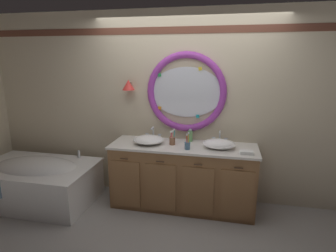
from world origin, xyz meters
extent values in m
plane|color=gray|center=(0.00, 0.00, 0.00)|extent=(14.00, 14.00, 0.00)
cube|color=beige|center=(0.00, 0.59, 1.30)|extent=(6.40, 0.08, 2.60)
cube|color=brown|center=(0.00, 0.55, 2.32)|extent=(6.27, 0.01, 0.09)
ellipsoid|color=silver|center=(0.00, 0.54, 1.52)|extent=(0.99, 0.02, 0.67)
torus|color=purple|center=(0.00, 0.53, 1.52)|extent=(1.08, 0.09, 1.08)
cube|color=silver|center=(0.50, 0.52, 1.50)|extent=(0.05, 0.01, 0.05)
cube|color=yellow|center=(0.18, 0.52, 1.84)|extent=(0.05, 0.01, 0.05)
cube|color=green|center=(-0.36, 0.52, 1.75)|extent=(0.05, 0.01, 0.05)
cube|color=orange|center=(-0.37, 0.52, 1.30)|extent=(0.05, 0.01, 0.05)
cube|color=teal|center=(0.17, 0.52, 1.20)|extent=(0.05, 0.01, 0.05)
cylinder|color=#4C3823|center=(-0.79, 0.51, 1.63)|extent=(0.02, 0.09, 0.02)
cone|color=red|center=(-0.79, 0.46, 1.61)|extent=(0.17, 0.17, 0.14)
cube|color=olive|center=(0.01, 0.26, 0.42)|extent=(1.87, 0.58, 0.83)
cube|color=silver|center=(0.01, 0.26, 0.85)|extent=(1.91, 0.62, 0.03)
cube|color=silver|center=(0.01, 0.54, 0.77)|extent=(1.87, 0.02, 0.11)
cube|color=olive|center=(-0.69, -0.04, 0.38)|extent=(0.39, 0.02, 0.63)
cylinder|color=#422D1E|center=(-0.69, -0.05, 0.73)|extent=(0.10, 0.01, 0.01)
cube|color=olive|center=(-0.22, -0.04, 0.38)|extent=(0.39, 0.02, 0.63)
cylinder|color=#422D1E|center=(-0.22, -0.05, 0.73)|extent=(0.10, 0.01, 0.01)
cube|color=olive|center=(0.25, -0.04, 0.38)|extent=(0.39, 0.02, 0.63)
cylinder|color=#422D1E|center=(0.25, -0.05, 0.73)|extent=(0.10, 0.01, 0.01)
cube|color=olive|center=(0.72, -0.04, 0.38)|extent=(0.39, 0.02, 0.63)
cylinder|color=#422D1E|center=(0.72, -0.05, 0.73)|extent=(0.10, 0.01, 0.01)
cube|color=white|center=(-1.99, -0.05, 0.26)|extent=(1.55, 0.94, 0.53)
ellipsoid|color=white|center=(-1.99, -0.05, 0.48)|extent=(1.27, 0.74, 0.28)
cube|color=white|center=(-1.99, -0.05, 0.52)|extent=(1.58, 0.97, 0.02)
cylinder|color=silver|center=(-1.56, 0.36, 0.58)|extent=(0.04, 0.04, 0.11)
cylinder|color=silver|center=(-1.99, -0.05, 0.48)|extent=(0.04, 0.04, 0.01)
ellipsoid|color=white|center=(-0.45, 0.23, 0.92)|extent=(0.38, 0.33, 0.11)
torus|color=white|center=(-0.45, 0.23, 0.92)|extent=(0.40, 0.40, 0.02)
cylinder|color=silver|center=(-0.45, 0.23, 0.92)|extent=(0.03, 0.03, 0.01)
ellipsoid|color=white|center=(0.47, 0.23, 0.92)|extent=(0.38, 0.27, 0.12)
torus|color=white|center=(0.47, 0.23, 0.93)|extent=(0.40, 0.40, 0.02)
cylinder|color=silver|center=(0.47, 0.23, 0.93)|extent=(0.03, 0.03, 0.01)
cylinder|color=silver|center=(-0.45, 0.48, 0.87)|extent=(0.05, 0.05, 0.02)
cylinder|color=silver|center=(-0.45, 0.48, 0.96)|extent=(0.02, 0.02, 0.14)
sphere|color=silver|center=(-0.45, 0.48, 1.03)|extent=(0.03, 0.03, 0.03)
cylinder|color=silver|center=(-0.45, 0.42, 1.03)|extent=(0.02, 0.10, 0.02)
cylinder|color=silver|center=(-0.54, 0.48, 0.89)|extent=(0.04, 0.04, 0.06)
cylinder|color=silver|center=(-0.36, 0.48, 0.89)|extent=(0.04, 0.04, 0.06)
cube|color=silver|center=(-0.54, 0.48, 0.93)|extent=(0.05, 0.01, 0.01)
cube|color=silver|center=(-0.36, 0.48, 0.93)|extent=(0.05, 0.01, 0.01)
cylinder|color=silver|center=(0.47, 0.48, 0.87)|extent=(0.05, 0.05, 0.02)
cylinder|color=silver|center=(0.47, 0.48, 0.95)|extent=(0.02, 0.02, 0.13)
sphere|color=silver|center=(0.47, 0.48, 1.02)|extent=(0.03, 0.03, 0.03)
cylinder|color=silver|center=(0.47, 0.43, 1.02)|extent=(0.02, 0.10, 0.02)
cylinder|color=silver|center=(0.39, 0.48, 0.89)|extent=(0.04, 0.04, 0.06)
cylinder|color=silver|center=(0.55, 0.48, 0.89)|extent=(0.04, 0.04, 0.06)
cube|color=silver|center=(0.39, 0.48, 0.93)|extent=(0.05, 0.01, 0.01)
cube|color=silver|center=(0.55, 0.48, 0.93)|extent=(0.05, 0.01, 0.01)
cylinder|color=#996647|center=(-0.13, 0.25, 0.91)|extent=(0.08, 0.08, 0.10)
torus|color=#996647|center=(-0.13, 0.25, 0.97)|extent=(0.08, 0.08, 0.01)
cylinder|color=#19ADB2|center=(-0.11, 0.26, 0.97)|extent=(0.03, 0.01, 0.18)
cube|color=white|center=(-0.11, 0.26, 1.07)|extent=(0.02, 0.02, 0.02)
cylinder|color=yellow|center=(-0.13, 0.27, 0.95)|extent=(0.03, 0.04, 0.15)
cube|color=white|center=(-0.13, 0.27, 1.04)|extent=(0.02, 0.02, 0.03)
cylinder|color=#E0383D|center=(-0.15, 0.25, 0.95)|extent=(0.03, 0.01, 0.15)
cube|color=white|center=(-0.15, 0.25, 1.04)|extent=(0.02, 0.02, 0.02)
cylinder|color=pink|center=(-0.13, 0.23, 0.96)|extent=(0.01, 0.02, 0.16)
cube|color=white|center=(-0.13, 0.23, 1.05)|extent=(0.02, 0.02, 0.02)
cylinder|color=slate|center=(0.09, 0.11, 0.91)|extent=(0.07, 0.07, 0.09)
torus|color=slate|center=(0.09, 0.11, 0.95)|extent=(0.08, 0.08, 0.01)
cylinder|color=orange|center=(0.10, 0.11, 0.97)|extent=(0.02, 0.01, 0.19)
cube|color=white|center=(0.10, 0.11, 1.08)|extent=(0.02, 0.02, 0.02)
cylinder|color=orange|center=(0.08, 0.12, 0.96)|extent=(0.03, 0.03, 0.16)
cube|color=white|center=(0.08, 0.12, 1.05)|extent=(0.02, 0.02, 0.03)
cylinder|color=#E0383D|center=(0.08, 0.10, 0.96)|extent=(0.01, 0.01, 0.17)
cube|color=white|center=(0.08, 0.10, 1.06)|extent=(0.02, 0.02, 0.02)
cylinder|color=#6BAD66|center=(0.08, 0.45, 0.94)|extent=(0.07, 0.07, 0.15)
cylinder|color=silver|center=(0.08, 0.45, 1.02)|extent=(0.04, 0.04, 0.02)
cylinder|color=silver|center=(0.08, 0.44, 1.04)|extent=(0.01, 0.04, 0.01)
cube|color=white|center=(0.80, 0.09, 0.87)|extent=(0.17, 0.11, 0.02)
cube|color=white|center=(0.80, 0.09, 0.89)|extent=(0.16, 0.11, 0.02)
camera|label=1|loc=(0.55, -3.14, 1.98)|focal=29.49mm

